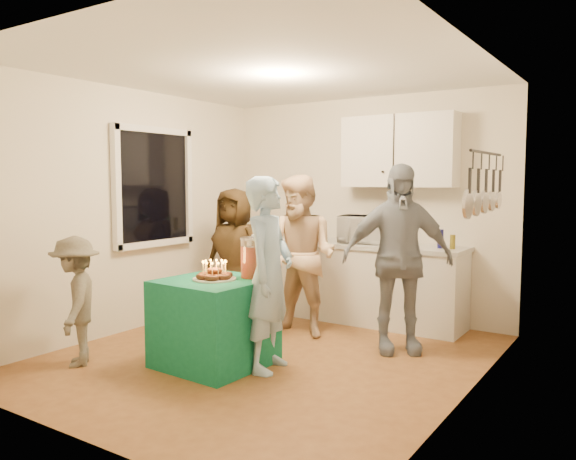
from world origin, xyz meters
The scene contains 19 objects.
floor centered at (0.00, 0.00, 0.00)m, with size 4.00×4.00×0.00m, color brown.
ceiling centered at (0.00, 0.00, 2.60)m, with size 4.00×4.00×0.00m, color white.
back_wall centered at (0.00, 2.00, 1.30)m, with size 3.60×3.60×0.00m, color silver.
left_wall centered at (-1.80, 0.00, 1.30)m, with size 4.00×4.00×0.00m, color silver.
right_wall centered at (1.80, 0.00, 1.30)m, with size 4.00×4.00×0.00m, color silver.
window_night centered at (-1.77, 0.30, 1.55)m, with size 0.04×1.00×1.20m, color black.
counter centered at (0.20, 1.70, 0.43)m, with size 2.20×0.58×0.86m, color white.
countertop centered at (0.20, 1.70, 0.89)m, with size 2.24×0.62×0.05m, color beige.
upper_cabinet centered at (0.50, 1.85, 1.95)m, with size 1.30×0.30×0.80m, color white.
pot_rack centered at (1.72, 0.70, 1.60)m, with size 0.12×1.00×0.60m, color black.
microwave centered at (0.17, 1.70, 1.07)m, with size 0.57×0.38×0.31m, color white.
party_table centered at (-0.26, -0.43, 0.38)m, with size 0.85×0.85×0.76m, color #0F6947.
donut_cake centered at (-0.25, -0.44, 0.85)m, with size 0.38×0.38×0.18m, color #381C0C, non-canonical shape.
punch_jar centered at (-0.04, -0.16, 0.93)m, with size 0.22×0.22×0.34m, color red.
man_birthday centered at (0.21, -0.26, 0.83)m, with size 0.61×0.40×1.66m, color #9DC3E5.
woman_back_left centered at (-1.10, 0.90, 0.77)m, with size 0.75×0.49×1.53m, color #4E3516.
woman_back_center centered at (-0.12, 0.79, 0.84)m, with size 0.82×0.64×1.68m, color tan.
woman_back_right centered at (0.92, 0.83, 0.89)m, with size 1.04×0.43×1.78m, color #0F1D33.
child_near_left centered at (-1.28, -1.10, 0.57)m, with size 0.74×0.42×1.14m, color #514B40.
Camera 1 is at (2.94, -4.12, 1.62)m, focal length 35.00 mm.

